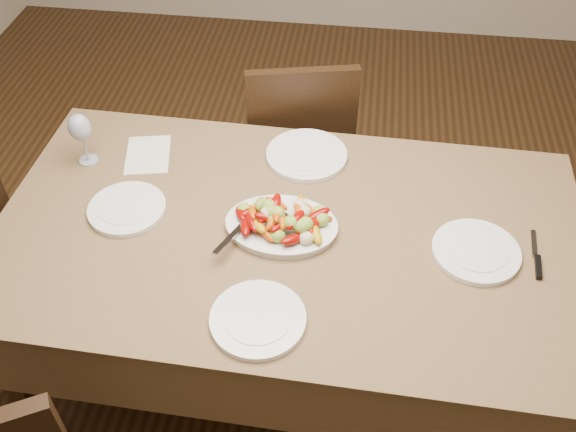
# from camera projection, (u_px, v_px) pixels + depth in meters

# --- Properties ---
(floor) EXTENTS (6.00, 6.00, 0.00)m
(floor) POSITION_uv_depth(u_px,v_px,m) (336.00, 428.00, 2.33)
(floor) COLOR #362110
(floor) RESTS_ON ground
(dining_table) EXTENTS (1.86, 1.08, 0.76)m
(dining_table) POSITION_uv_depth(u_px,v_px,m) (288.00, 305.00, 2.26)
(dining_table) COLOR brown
(dining_table) RESTS_ON ground
(chair_far) EXTENTS (0.50, 0.50, 0.95)m
(chair_far) POSITION_uv_depth(u_px,v_px,m) (297.00, 142.00, 2.76)
(chair_far) COLOR black
(chair_far) RESTS_ON ground
(serving_platter) EXTENTS (0.34, 0.26, 0.02)m
(serving_platter) POSITION_uv_depth(u_px,v_px,m) (281.00, 227.00, 1.98)
(serving_platter) COLOR white
(serving_platter) RESTS_ON dining_table
(roasted_vegetables) EXTENTS (0.28, 0.19, 0.09)m
(roasted_vegetables) POSITION_uv_depth(u_px,v_px,m) (281.00, 214.00, 1.94)
(roasted_vegetables) COLOR #760702
(roasted_vegetables) RESTS_ON serving_platter
(serving_spoon) EXTENTS (0.28, 0.16, 0.03)m
(serving_spoon) POSITION_uv_depth(u_px,v_px,m) (258.00, 225.00, 1.94)
(serving_spoon) COLOR #9EA0A8
(serving_spoon) RESTS_ON serving_platter
(plate_left) EXTENTS (0.25, 0.25, 0.02)m
(plate_left) POSITION_uv_depth(u_px,v_px,m) (127.00, 209.00, 2.05)
(plate_left) COLOR white
(plate_left) RESTS_ON dining_table
(plate_right) EXTENTS (0.26, 0.26, 0.02)m
(plate_right) POSITION_uv_depth(u_px,v_px,m) (476.00, 252.00, 1.91)
(plate_right) COLOR white
(plate_right) RESTS_ON dining_table
(plate_far) EXTENTS (0.28, 0.28, 0.02)m
(plate_far) POSITION_uv_depth(u_px,v_px,m) (307.00, 155.00, 2.24)
(plate_far) COLOR white
(plate_far) RESTS_ON dining_table
(plate_near) EXTENTS (0.26, 0.26, 0.02)m
(plate_near) POSITION_uv_depth(u_px,v_px,m) (258.00, 319.00, 1.74)
(plate_near) COLOR white
(plate_near) RESTS_ON dining_table
(wine_glass) EXTENTS (0.08, 0.08, 0.20)m
(wine_glass) POSITION_uv_depth(u_px,v_px,m) (82.00, 137.00, 2.16)
(wine_glass) COLOR #8C99A5
(wine_glass) RESTS_ON dining_table
(menu_card) EXTENTS (0.19, 0.24, 0.00)m
(menu_card) POSITION_uv_depth(u_px,v_px,m) (148.00, 155.00, 2.25)
(menu_card) COLOR silver
(menu_card) RESTS_ON dining_table
(table_knife) EXTENTS (0.03, 0.20, 0.01)m
(table_knife) POSITION_uv_depth(u_px,v_px,m) (536.00, 257.00, 1.91)
(table_knife) COLOR #9EA0A8
(table_knife) RESTS_ON dining_table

